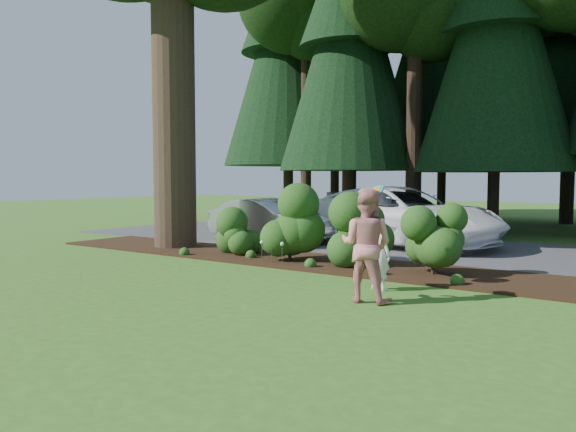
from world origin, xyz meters
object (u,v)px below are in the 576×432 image
(adult, at_px, (366,245))
(frisbee, at_px, (373,193))
(car_silver_wagon, at_px, (269,220))
(child, at_px, (379,255))
(car_white_suv, at_px, (399,216))
(car_dark_suv, at_px, (401,214))

(adult, distance_m, frisbee, 1.47)
(car_silver_wagon, distance_m, frisbee, 7.58)
(car_silver_wagon, xyz_separation_m, frisbee, (5.91, -4.62, 1.07))
(child, xyz_separation_m, frisbee, (-0.21, 0.14, 1.13))
(car_white_suv, bearing_deg, adult, -148.22)
(frisbee, bearing_deg, adult, -68.06)
(car_dark_suv, bearing_deg, car_white_suv, -144.73)
(car_dark_suv, relative_size, child, 4.08)
(car_dark_suv, relative_size, frisbee, 10.05)
(child, bearing_deg, adult, 113.85)
(frisbee, bearing_deg, car_dark_suv, 110.39)
(adult, height_order, frisbee, frisbee)
(car_white_suv, relative_size, child, 4.84)
(car_silver_wagon, distance_m, child, 7.75)
(car_white_suv, height_order, adult, adult)
(car_white_suv, height_order, car_dark_suv, car_white_suv)
(car_silver_wagon, height_order, car_dark_suv, car_dark_suv)
(car_white_suv, bearing_deg, car_dark_suv, 34.24)
(car_silver_wagon, height_order, child, car_silver_wagon)
(car_silver_wagon, relative_size, child, 3.16)
(adult, relative_size, frisbee, 3.55)
(car_white_suv, distance_m, frisbee, 6.64)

